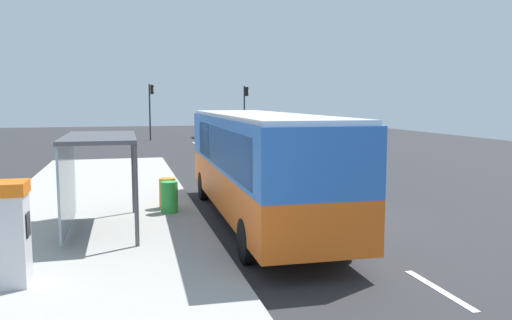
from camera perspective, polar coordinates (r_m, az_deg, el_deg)
ground_plane at (r=29.04m, az=-3.38°, el=-0.55°), size 56.00×92.00×0.04m
sidewalk_platform at (r=16.69m, az=-17.30°, el=-5.80°), size 6.20×30.00×0.18m
lane_stripe_seg_0 at (r=10.69m, az=19.59°, el=-13.36°), size 0.16×2.20×0.01m
lane_stripe_seg_1 at (r=14.91m, az=8.75°, el=-7.38°), size 0.16×2.20×0.01m
lane_stripe_seg_2 at (r=19.50m, az=2.97°, el=-3.99°), size 0.16×2.20×0.01m
lane_stripe_seg_3 at (r=24.25m, az=-0.54°, el=-1.90°), size 0.16×2.20×0.01m
lane_stripe_seg_4 at (r=29.09m, az=-2.90°, el=-0.49°), size 0.16×2.20×0.01m
lane_stripe_seg_5 at (r=33.97m, az=-4.57°, el=0.52°), size 0.16×2.20×0.01m
lane_stripe_seg_6 at (r=38.88m, az=-5.83°, el=1.28°), size 0.16×2.20×0.01m
lane_stripe_seg_7 at (r=43.82m, az=-6.80°, el=1.86°), size 0.16×2.20×0.01m
bus at (r=15.08m, az=0.19°, el=-0.04°), size 2.74×11.06×3.21m
white_van at (r=34.18m, az=-1.35°, el=2.83°), size 2.20×5.27×2.30m
sedan_near at (r=49.64m, az=-5.33°, el=3.34°), size 2.05×4.50×1.52m
ticket_machine at (r=10.57m, az=-25.55°, el=-7.27°), size 0.66×0.76×1.94m
recycling_bin_green at (r=15.99m, az=-9.57°, el=-4.06°), size 0.52×0.52×0.95m
recycling_bin_orange at (r=16.68m, az=-9.77°, el=-3.62°), size 0.52×0.52×0.95m
traffic_light_near_side at (r=48.14m, az=-1.18°, el=6.22°), size 0.49×0.28×4.92m
traffic_light_far_side at (r=47.73m, az=-11.57°, el=6.20°), size 0.49×0.28×5.08m
bus_shelter at (r=14.14m, az=-18.08°, el=0.23°), size 1.80×4.00×2.50m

